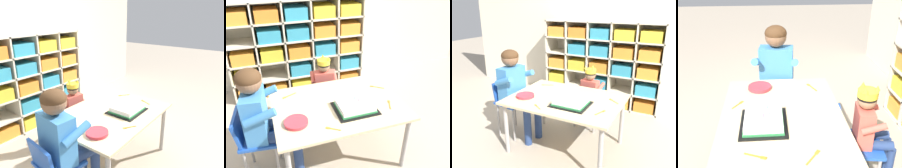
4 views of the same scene
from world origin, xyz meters
The scene contains 12 objects.
activity_table centered at (0.00, 0.00, 0.53)m, with size 1.15×0.85×0.59m.
classroom_chair_blue centered at (0.03, 0.52, 0.35)m, with size 0.38×0.37×0.57m.
child_with_crown centered at (0.05, 0.62, 0.50)m, with size 0.32×0.32×0.81m.
classroom_chair_adult_side centered at (-0.74, -0.01, 0.42)m, with size 0.37×0.37×0.66m.
adult_helper_seated centered at (-0.64, -0.02, 0.65)m, with size 0.45×0.43×1.04m.
birthday_cake_on_tray centered at (0.12, -0.13, 0.62)m, with size 0.36×0.30×0.10m.
paper_plate_stack centered at (-0.40, -0.16, 0.60)m, with size 0.19×0.19×0.03m, color #DB333D.
paper_napkin_square centered at (-0.13, 0.19, 0.59)m, with size 0.15×0.15×0.00m, color white.
fork_by_napkin centered at (0.43, -0.16, 0.59)m, with size 0.07×0.13×0.00m.
fork_near_cake_tray centered at (0.46, 0.15, 0.59)m, with size 0.12×0.10×0.00m.
fork_beside_plate_stack centered at (-0.40, 0.27, 0.59)m, with size 0.14×0.07×0.00m.
fork_near_child_seat centered at (-0.15, -0.31, 0.59)m, with size 0.11×0.08×0.00m.
Camera 4 is at (1.61, -0.07, 1.59)m, focal length 43.39 mm.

